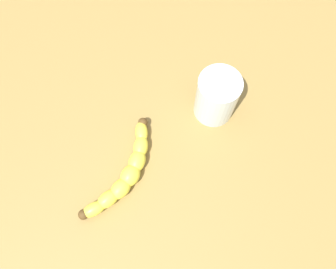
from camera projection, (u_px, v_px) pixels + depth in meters
The scene contains 3 objects.
wooden_tabletop at pixel (158, 192), 66.94cm from camera, with size 120.00×120.00×3.00cm, color olive.
banana at pixel (128, 172), 64.99cm from camera, with size 19.05×16.36×3.75cm.
smoothie_glass at pixel (218, 97), 66.95cm from camera, with size 8.67×8.67×11.65cm.
Camera 1 is at (-12.82, 0.42, 68.32)cm, focal length 34.57 mm.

